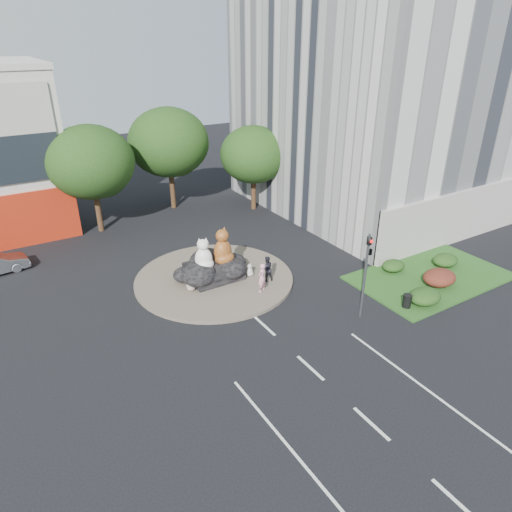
% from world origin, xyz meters
% --- Properties ---
extents(ground, '(120.00, 120.00, 0.00)m').
position_xyz_m(ground, '(0.00, 0.00, 0.00)').
color(ground, black).
rests_on(ground, ground).
extents(roundabout_island, '(10.00, 10.00, 0.20)m').
position_xyz_m(roundabout_island, '(0.00, 10.00, 0.10)').
color(roundabout_island, brown).
rests_on(roundabout_island, ground).
extents(rock_plinth, '(3.20, 2.60, 0.90)m').
position_xyz_m(rock_plinth, '(0.00, 10.00, 0.65)').
color(rock_plinth, black).
rests_on(rock_plinth, roundabout_island).
extents(grass_verge, '(10.00, 6.00, 0.12)m').
position_xyz_m(grass_verge, '(12.00, 3.00, 0.06)').
color(grass_verge, '#28551C').
rests_on(grass_verge, ground).
extents(tree_left, '(6.46, 6.46, 8.27)m').
position_xyz_m(tree_left, '(-3.93, 22.06, 5.25)').
color(tree_left, '#382314').
rests_on(tree_left, ground).
extents(tree_mid, '(6.84, 6.84, 8.76)m').
position_xyz_m(tree_mid, '(3.07, 24.06, 5.56)').
color(tree_mid, '#382314').
rests_on(tree_mid, ground).
extents(tree_right, '(5.70, 5.70, 7.30)m').
position_xyz_m(tree_right, '(9.07, 20.06, 4.63)').
color(tree_right, '#382314').
rests_on(tree_right, ground).
extents(hedge_near_green, '(2.00, 1.60, 0.90)m').
position_xyz_m(hedge_near_green, '(9.00, 1.00, 0.57)').
color(hedge_near_green, '#153511').
rests_on(hedge_near_green, grass_verge).
extents(hedge_red, '(2.20, 1.76, 0.99)m').
position_xyz_m(hedge_red, '(11.50, 2.00, 0.61)').
color(hedge_red, '#441512').
rests_on(hedge_red, grass_verge).
extents(hedge_mid_green, '(1.80, 1.44, 0.81)m').
position_xyz_m(hedge_mid_green, '(14.00, 3.50, 0.53)').
color(hedge_mid_green, '#153511').
rests_on(hedge_mid_green, grass_verge).
extents(hedge_back_green, '(1.60, 1.28, 0.72)m').
position_xyz_m(hedge_back_green, '(10.50, 4.80, 0.48)').
color(hedge_back_green, '#153511').
rests_on(hedge_back_green, grass_verge).
extents(traffic_light, '(0.44, 1.24, 5.00)m').
position_xyz_m(traffic_light, '(5.10, 2.00, 3.62)').
color(traffic_light, '#595B60').
rests_on(traffic_light, ground).
extents(street_lamp, '(2.34, 0.22, 8.06)m').
position_xyz_m(street_lamp, '(12.82, 8.00, 4.55)').
color(street_lamp, '#595B60').
rests_on(street_lamp, ground).
extents(cat_white, '(1.54, 1.45, 2.06)m').
position_xyz_m(cat_white, '(-0.73, 9.83, 2.13)').
color(cat_white, white).
rests_on(cat_white, rock_plinth).
extents(cat_tabby, '(1.84, 1.76, 2.39)m').
position_xyz_m(cat_tabby, '(0.64, 9.92, 2.29)').
color(cat_tabby, '#B86C26').
rests_on(cat_tabby, rock_plinth).
extents(kitten_calico, '(0.67, 0.60, 1.01)m').
position_xyz_m(kitten_calico, '(-1.92, 9.32, 0.70)').
color(kitten_calico, beige).
rests_on(kitten_calico, roundabout_island).
extents(kitten_white, '(0.66, 0.63, 0.85)m').
position_xyz_m(kitten_white, '(2.05, 9.02, 0.62)').
color(kitten_white, beige).
rests_on(kitten_white, roundabout_island).
extents(pedestrian_pink, '(0.79, 0.68, 1.82)m').
position_xyz_m(pedestrian_pink, '(1.66, 6.95, 1.11)').
color(pedestrian_pink, pink).
rests_on(pedestrian_pink, roundabout_island).
extents(pedestrian_dark, '(0.90, 0.75, 1.67)m').
position_xyz_m(pedestrian_dark, '(2.61, 7.89, 1.03)').
color(pedestrian_dark, black).
rests_on(pedestrian_dark, roundabout_island).
extents(litter_bin, '(0.57, 0.57, 0.78)m').
position_xyz_m(litter_bin, '(7.83, 1.26, 0.51)').
color(litter_bin, black).
rests_on(litter_bin, grass_verge).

